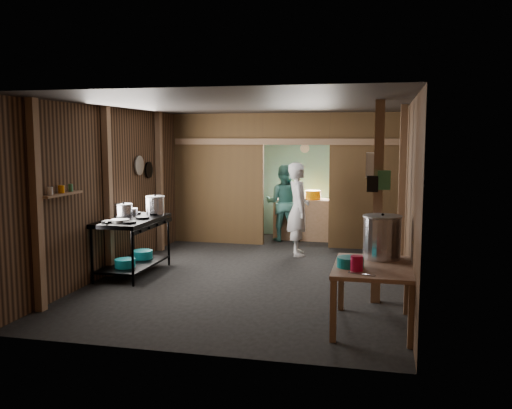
% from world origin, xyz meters
% --- Properties ---
extents(floor, '(4.50, 7.00, 0.00)m').
position_xyz_m(floor, '(0.00, 0.00, 0.00)').
color(floor, '#252525').
rests_on(floor, ground).
extents(ceiling, '(4.50, 7.00, 0.00)m').
position_xyz_m(ceiling, '(0.00, 0.00, 2.60)').
color(ceiling, '#2F2B28').
rests_on(ceiling, ground).
extents(wall_back, '(4.50, 0.00, 2.60)m').
position_xyz_m(wall_back, '(0.00, 3.50, 1.30)').
color(wall_back, brown).
rests_on(wall_back, ground).
extents(wall_front, '(4.50, 0.00, 2.60)m').
position_xyz_m(wall_front, '(0.00, -3.50, 1.30)').
color(wall_front, brown).
rests_on(wall_front, ground).
extents(wall_left, '(0.00, 7.00, 2.60)m').
position_xyz_m(wall_left, '(-2.25, 0.00, 1.30)').
color(wall_left, brown).
rests_on(wall_left, ground).
extents(wall_right, '(0.00, 7.00, 2.60)m').
position_xyz_m(wall_right, '(2.25, 0.00, 1.30)').
color(wall_right, brown).
rests_on(wall_right, ground).
extents(partition_left, '(1.85, 0.10, 2.60)m').
position_xyz_m(partition_left, '(-1.32, 2.20, 1.30)').
color(partition_left, brown).
rests_on(partition_left, floor).
extents(partition_right, '(1.35, 0.10, 2.60)m').
position_xyz_m(partition_right, '(1.57, 2.20, 1.30)').
color(partition_right, brown).
rests_on(partition_right, floor).
extents(partition_header, '(1.30, 0.10, 0.60)m').
position_xyz_m(partition_header, '(0.25, 2.20, 2.30)').
color(partition_header, brown).
rests_on(partition_header, wall_back).
extents(turquoise_panel, '(4.40, 0.06, 2.50)m').
position_xyz_m(turquoise_panel, '(0.00, 3.44, 1.25)').
color(turquoise_panel, '#6EB8AD').
rests_on(turquoise_panel, wall_back).
extents(back_counter, '(1.20, 0.50, 0.85)m').
position_xyz_m(back_counter, '(0.30, 2.95, 0.42)').
color(back_counter, '#9B7458').
rests_on(back_counter, floor).
extents(wall_clock, '(0.20, 0.03, 0.20)m').
position_xyz_m(wall_clock, '(0.25, 3.40, 1.90)').
color(wall_clock, white).
rests_on(wall_clock, wall_back).
extents(post_left_a, '(0.10, 0.12, 2.60)m').
position_xyz_m(post_left_a, '(-2.18, -2.60, 1.30)').
color(post_left_a, '#9B7458').
rests_on(post_left_a, floor).
extents(post_left_b, '(0.10, 0.12, 2.60)m').
position_xyz_m(post_left_b, '(-2.18, -0.80, 1.30)').
color(post_left_b, '#9B7458').
rests_on(post_left_b, floor).
extents(post_left_c, '(0.10, 0.12, 2.60)m').
position_xyz_m(post_left_c, '(-2.18, 1.20, 1.30)').
color(post_left_c, '#9B7458').
rests_on(post_left_c, floor).
extents(post_right, '(0.10, 0.12, 2.60)m').
position_xyz_m(post_right, '(2.18, -0.20, 1.30)').
color(post_right, '#9B7458').
rests_on(post_right, floor).
extents(post_free, '(0.12, 0.12, 2.60)m').
position_xyz_m(post_free, '(1.85, -1.30, 1.30)').
color(post_free, '#9B7458').
rests_on(post_free, floor).
extents(cross_beam, '(4.40, 0.12, 0.12)m').
position_xyz_m(cross_beam, '(0.00, 2.15, 2.05)').
color(cross_beam, '#9B7458').
rests_on(cross_beam, wall_left).
extents(pan_lid_big, '(0.03, 0.34, 0.34)m').
position_xyz_m(pan_lid_big, '(-2.21, 0.40, 1.65)').
color(pan_lid_big, gray).
rests_on(pan_lid_big, wall_left).
extents(pan_lid_small, '(0.03, 0.30, 0.30)m').
position_xyz_m(pan_lid_small, '(-2.21, 0.80, 1.55)').
color(pan_lid_small, black).
rests_on(pan_lid_small, wall_left).
extents(wall_shelf, '(0.14, 0.80, 0.03)m').
position_xyz_m(wall_shelf, '(-2.15, -2.10, 1.40)').
color(wall_shelf, '#9B7458').
rests_on(wall_shelf, wall_left).
extents(jar_white, '(0.07, 0.07, 0.10)m').
position_xyz_m(jar_white, '(-2.15, -2.35, 1.47)').
color(jar_white, white).
rests_on(jar_white, wall_shelf).
extents(jar_yellow, '(0.08, 0.08, 0.10)m').
position_xyz_m(jar_yellow, '(-2.15, -2.10, 1.47)').
color(jar_yellow, '#FD8800').
rests_on(jar_yellow, wall_shelf).
extents(jar_green, '(0.06, 0.06, 0.10)m').
position_xyz_m(jar_green, '(-2.15, -1.88, 1.47)').
color(jar_green, '#3D8C56').
rests_on(jar_green, wall_shelf).
extents(bag_white, '(0.22, 0.15, 0.32)m').
position_xyz_m(bag_white, '(1.80, -1.22, 1.78)').
color(bag_white, white).
rests_on(bag_white, post_free).
extents(bag_green, '(0.16, 0.12, 0.24)m').
position_xyz_m(bag_green, '(1.92, -1.36, 1.60)').
color(bag_green, '#3D8C56').
rests_on(bag_green, post_free).
extents(bag_black, '(0.14, 0.10, 0.20)m').
position_xyz_m(bag_black, '(1.78, -1.38, 1.55)').
color(bag_black, black).
rests_on(bag_black, post_free).
extents(gas_range, '(0.77, 1.49, 0.88)m').
position_xyz_m(gas_range, '(-1.88, -0.62, 0.44)').
color(gas_range, black).
rests_on(gas_range, floor).
extents(prep_table, '(0.87, 1.20, 0.71)m').
position_xyz_m(prep_table, '(1.83, -2.30, 0.36)').
color(prep_table, tan).
rests_on(prep_table, floor).
extents(stove_pot_large, '(0.32, 0.32, 0.32)m').
position_xyz_m(stove_pot_large, '(-1.71, -0.10, 1.02)').
color(stove_pot_large, '#AEAEB9').
rests_on(stove_pot_large, gas_range).
extents(stove_pot_med, '(0.31, 0.31, 0.24)m').
position_xyz_m(stove_pot_med, '(-2.05, -0.56, 0.98)').
color(stove_pot_med, '#AEAEB9').
rests_on(stove_pot_med, gas_range).
extents(stove_saucepan, '(0.22, 0.22, 0.11)m').
position_xyz_m(stove_saucepan, '(-2.05, -0.25, 0.93)').
color(stove_saucepan, '#AEAEB9').
rests_on(stove_saucepan, gas_range).
extents(frying_pan, '(0.44, 0.56, 0.07)m').
position_xyz_m(frying_pan, '(-1.88, -1.03, 0.90)').
color(frying_pan, gray).
rests_on(frying_pan, gas_range).
extents(blue_tub_front, '(0.31, 0.31, 0.13)m').
position_xyz_m(blue_tub_front, '(-1.88, -0.91, 0.24)').
color(blue_tub_front, teal).
rests_on(blue_tub_front, gas_range).
extents(blue_tub_back, '(0.33, 0.33, 0.13)m').
position_xyz_m(blue_tub_back, '(-1.88, -0.28, 0.24)').
color(blue_tub_back, teal).
rests_on(blue_tub_back, gas_range).
extents(stock_pot, '(0.61, 0.61, 0.53)m').
position_xyz_m(stock_pot, '(1.91, -1.90, 0.96)').
color(stock_pot, '#AEAEB9').
rests_on(stock_pot, prep_table).
extents(wash_basin, '(0.33, 0.33, 0.11)m').
position_xyz_m(wash_basin, '(1.58, -2.43, 0.77)').
color(wash_basin, teal).
rests_on(wash_basin, prep_table).
extents(pink_bucket, '(0.18, 0.18, 0.16)m').
position_xyz_m(pink_bucket, '(1.66, -2.58, 0.79)').
color(pink_bucket, '#C30D3A').
rests_on(pink_bucket, prep_table).
extents(knife, '(0.29, 0.13, 0.01)m').
position_xyz_m(knife, '(1.72, -2.75, 0.72)').
color(knife, '#AEAEB9').
rests_on(knife, prep_table).
extents(yellow_tub, '(0.34, 0.34, 0.19)m').
position_xyz_m(yellow_tub, '(0.49, 2.95, 0.94)').
color(yellow_tub, '#FD8800').
rests_on(yellow_tub, back_counter).
extents(red_cup, '(0.11, 0.11, 0.13)m').
position_xyz_m(red_cup, '(0.07, 2.95, 0.91)').
color(red_cup, '#AA2528').
rests_on(red_cup, back_counter).
extents(cook, '(0.54, 0.69, 1.68)m').
position_xyz_m(cook, '(0.43, 1.36, 0.84)').
color(cook, white).
rests_on(cook, floor).
extents(worker_back, '(0.77, 0.60, 1.58)m').
position_xyz_m(worker_back, '(-0.08, 2.69, 0.79)').
color(worker_back, teal).
rests_on(worker_back, floor).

